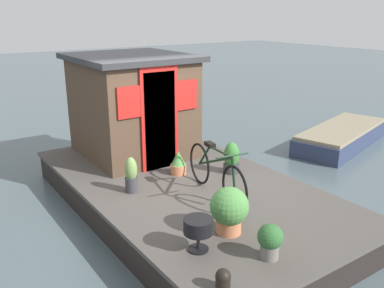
{
  "coord_description": "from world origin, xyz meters",
  "views": [
    {
      "loc": [
        -5.22,
        3.48,
        3.16
      ],
      "look_at": [
        -0.2,
        0.0,
        1.2
      ],
      "focal_mm": 38.99,
      "sensor_mm": 36.0,
      "label": 1
    }
  ],
  "objects_px": {
    "mooring_bollard": "(223,279)",
    "dinghy_boat": "(341,136)",
    "potted_plant_fern": "(178,163)",
    "potted_plant_sage": "(232,159)",
    "potted_plant_thyme": "(270,240)",
    "potted_plant_rosemary": "(229,209)",
    "charcoal_grill": "(198,227)",
    "potted_plant_succulent": "(131,175)",
    "houseboat_cabin": "(133,105)",
    "bicycle": "(216,173)"
  },
  "relations": [
    {
      "from": "mooring_bollard",
      "to": "dinghy_boat",
      "type": "relative_size",
      "value": 0.07
    },
    {
      "from": "potted_plant_fern",
      "to": "potted_plant_sage",
      "type": "distance_m",
      "value": 0.91
    },
    {
      "from": "potted_plant_thyme",
      "to": "potted_plant_rosemary",
      "type": "xyz_separation_m",
      "value": [
        0.7,
        0.01,
        0.1
      ]
    },
    {
      "from": "potted_plant_sage",
      "to": "potted_plant_thyme",
      "type": "xyz_separation_m",
      "value": [
        -2.26,
        1.33,
        -0.02
      ]
    },
    {
      "from": "potted_plant_fern",
      "to": "charcoal_grill",
      "type": "bearing_deg",
      "value": 152.57
    },
    {
      "from": "potted_plant_succulent",
      "to": "potted_plant_sage",
      "type": "bearing_deg",
      "value": -98.08
    },
    {
      "from": "houseboat_cabin",
      "to": "potted_plant_succulent",
      "type": "height_order",
      "value": "houseboat_cabin"
    },
    {
      "from": "bicycle",
      "to": "dinghy_boat",
      "type": "xyz_separation_m",
      "value": [
        1.41,
        -5.01,
        -0.64
      ]
    },
    {
      "from": "potted_plant_sage",
      "to": "potted_plant_thyme",
      "type": "height_order",
      "value": "potted_plant_sage"
    },
    {
      "from": "potted_plant_thyme",
      "to": "charcoal_grill",
      "type": "distance_m",
      "value": 0.82
    },
    {
      "from": "potted_plant_rosemary",
      "to": "potted_plant_fern",
      "type": "bearing_deg",
      "value": -15.49
    },
    {
      "from": "potted_plant_succulent",
      "to": "potted_plant_thyme",
      "type": "height_order",
      "value": "potted_plant_succulent"
    },
    {
      "from": "houseboat_cabin",
      "to": "potted_plant_fern",
      "type": "bearing_deg",
      "value": -175.67
    },
    {
      "from": "bicycle",
      "to": "dinghy_boat",
      "type": "relative_size",
      "value": 0.51
    },
    {
      "from": "bicycle",
      "to": "potted_plant_thyme",
      "type": "distance_m",
      "value": 1.74
    },
    {
      "from": "houseboat_cabin",
      "to": "charcoal_grill",
      "type": "height_order",
      "value": "houseboat_cabin"
    },
    {
      "from": "potted_plant_sage",
      "to": "dinghy_boat",
      "type": "distance_m",
      "value": 4.3
    },
    {
      "from": "potted_plant_thyme",
      "to": "bicycle",
      "type": "bearing_deg",
      "value": -17.38
    },
    {
      "from": "houseboat_cabin",
      "to": "potted_plant_thyme",
      "type": "relative_size",
      "value": 5.29
    },
    {
      "from": "houseboat_cabin",
      "to": "potted_plant_rosemary",
      "type": "relative_size",
      "value": 3.63
    },
    {
      "from": "potted_plant_fern",
      "to": "charcoal_grill",
      "type": "distance_m",
      "value": 2.41
    },
    {
      "from": "potted_plant_sage",
      "to": "potted_plant_thyme",
      "type": "distance_m",
      "value": 2.62
    },
    {
      "from": "houseboat_cabin",
      "to": "potted_plant_thyme",
      "type": "xyz_separation_m",
      "value": [
        -4.14,
        0.44,
        -0.73
      ]
    },
    {
      "from": "bicycle",
      "to": "potted_plant_thyme",
      "type": "bearing_deg",
      "value": 162.62
    },
    {
      "from": "mooring_bollard",
      "to": "dinghy_boat",
      "type": "bearing_deg",
      "value": -63.05
    },
    {
      "from": "bicycle",
      "to": "potted_plant_thyme",
      "type": "height_order",
      "value": "bicycle"
    },
    {
      "from": "charcoal_grill",
      "to": "dinghy_boat",
      "type": "xyz_separation_m",
      "value": [
        2.48,
        -6.08,
        -0.56
      ]
    },
    {
      "from": "potted_plant_sage",
      "to": "potted_plant_rosemary",
      "type": "bearing_deg",
      "value": 139.24
    },
    {
      "from": "potted_plant_thyme",
      "to": "houseboat_cabin",
      "type": "bearing_deg",
      "value": -6.1
    },
    {
      "from": "houseboat_cabin",
      "to": "potted_plant_rosemary",
      "type": "height_order",
      "value": "houseboat_cabin"
    },
    {
      "from": "houseboat_cabin",
      "to": "bicycle",
      "type": "xyz_separation_m",
      "value": [
        -2.48,
        -0.08,
        -0.59
      ]
    },
    {
      "from": "bicycle",
      "to": "potted_plant_succulent",
      "type": "distance_m",
      "value": 1.29
    },
    {
      "from": "bicycle",
      "to": "charcoal_grill",
      "type": "xyz_separation_m",
      "value": [
        -1.07,
        1.08,
        -0.08
      ]
    },
    {
      "from": "charcoal_grill",
      "to": "mooring_bollard",
      "type": "distance_m",
      "value": 0.77
    },
    {
      "from": "charcoal_grill",
      "to": "bicycle",
      "type": "bearing_deg",
      "value": -45.32
    },
    {
      "from": "potted_plant_succulent",
      "to": "potted_plant_rosemary",
      "type": "height_order",
      "value": "potted_plant_rosemary"
    },
    {
      "from": "bicycle",
      "to": "potted_plant_fern",
      "type": "bearing_deg",
      "value": -1.66
    },
    {
      "from": "houseboat_cabin",
      "to": "potted_plant_thyme",
      "type": "height_order",
      "value": "houseboat_cabin"
    },
    {
      "from": "potted_plant_succulent",
      "to": "potted_plant_thyme",
      "type": "relative_size",
      "value": 1.34
    },
    {
      "from": "potted_plant_succulent",
      "to": "potted_plant_rosemary",
      "type": "xyz_separation_m",
      "value": [
        -1.81,
        -0.43,
        0.06
      ]
    },
    {
      "from": "potted_plant_fern",
      "to": "mooring_bollard",
      "type": "bearing_deg",
      "value": 155.18
    },
    {
      "from": "charcoal_grill",
      "to": "mooring_bollard",
      "type": "bearing_deg",
      "value": 163.52
    },
    {
      "from": "potted_plant_fern",
      "to": "dinghy_boat",
      "type": "relative_size",
      "value": 0.12
    },
    {
      "from": "dinghy_boat",
      "to": "houseboat_cabin",
      "type": "bearing_deg",
      "value": 78.13
    },
    {
      "from": "potted_plant_rosemary",
      "to": "charcoal_grill",
      "type": "height_order",
      "value": "potted_plant_rosemary"
    },
    {
      "from": "bicycle",
      "to": "potted_plant_succulent",
      "type": "xyz_separation_m",
      "value": [
        0.85,
        0.96,
        -0.11
      ]
    },
    {
      "from": "potted_plant_fern",
      "to": "potted_plant_thyme",
      "type": "relative_size",
      "value": 0.99
    },
    {
      "from": "houseboat_cabin",
      "to": "potted_plant_rosemary",
      "type": "distance_m",
      "value": 3.53
    },
    {
      "from": "bicycle",
      "to": "mooring_bollard",
      "type": "height_order",
      "value": "bicycle"
    },
    {
      "from": "potted_plant_sage",
      "to": "potted_plant_succulent",
      "type": "distance_m",
      "value": 1.79
    }
  ]
}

